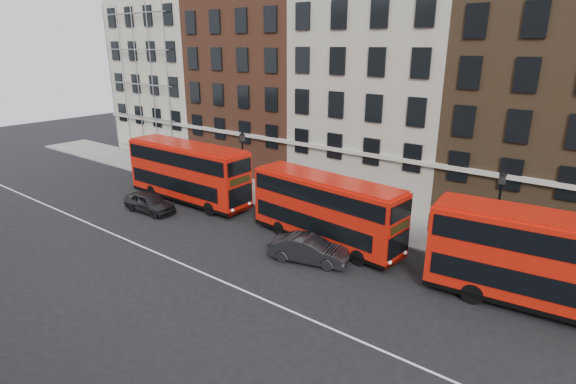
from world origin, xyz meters
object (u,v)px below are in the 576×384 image
Objects in this scene: bus_b at (188,171)px; bus_d at (555,263)px; bus_c at (325,208)px; car_rear at (149,202)px; car_front at (309,249)px.

bus_d is (25.45, -0.00, -0.01)m from bus_b.
bus_c reaches higher than car_rear.
car_rear is at bearing -178.71° from bus_d.
bus_b is 3.86m from car_rear.
bus_b is 0.99× the size of bus_d.
car_front is at bearing -90.40° from car_rear.
bus_c is 2.40× the size of car_rear.
car_rear is (-0.53, -3.39, -1.78)m from bus_b.
car_front is (-11.82, -2.74, -1.76)m from bus_d.
bus_d reaches higher than car_rear.
car_rear is 14.17m from car_front.
bus_d is at bearing -0.34° from bus_b.
car_front is at bearing -173.06° from bus_d.
bus_d is 2.60× the size of car_rear.
bus_c is 3.24m from car_front.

